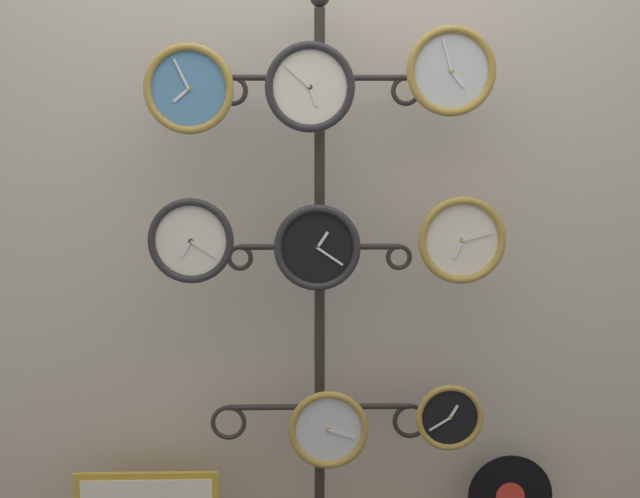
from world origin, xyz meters
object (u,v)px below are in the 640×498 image
at_px(display_stand, 320,402).
at_px(clock_middle_center, 317,247).
at_px(clock_top_center, 310,87).
at_px(clock_bottom_center, 328,429).
at_px(clock_middle_right, 462,240).
at_px(clock_bottom_right, 449,417).
at_px(clock_top_left, 189,89).
at_px(clock_top_right, 451,71).
at_px(clock_middle_left, 191,241).
at_px(vinyl_record, 510,496).

bearing_deg(display_stand, clock_middle_center, -95.26).
relative_size(clock_top_center, clock_bottom_center, 1.06).
height_order(clock_middle_right, clock_bottom_right, clock_middle_right).
height_order(clock_top_left, clock_top_right, clock_top_right).
distance_m(clock_top_right, clock_middle_left, 0.98).
height_order(clock_top_left, clock_bottom_right, clock_top_left).
bearing_deg(clock_middle_center, clock_top_right, 4.53).
height_order(clock_bottom_right, vinyl_record, clock_bottom_right).
relative_size(clock_middle_center, clock_bottom_center, 1.05).
bearing_deg(clock_top_right, clock_middle_center, -175.47).
height_order(display_stand, clock_middle_center, display_stand).
distance_m(clock_top_center, clock_bottom_right, 1.17).
xyz_separation_m(display_stand, vinyl_record, (0.66, -0.00, -0.34)).
bearing_deg(vinyl_record, display_stand, 179.68).
height_order(display_stand, clock_top_right, display_stand).
relative_size(clock_top_center, clock_middle_right, 0.99).
bearing_deg(clock_middle_left, display_stand, 15.26).
xyz_separation_m(clock_top_right, clock_middle_center, (-0.42, -0.03, -0.56)).
bearing_deg(clock_middle_center, clock_bottom_center, -4.01).
bearing_deg(clock_top_left, clock_middle_right, 1.46).
height_order(display_stand, clock_top_center, display_stand).
bearing_deg(clock_middle_right, clock_top_right, 169.06).
relative_size(clock_middle_right, vinyl_record, 0.97).
xyz_separation_m(display_stand, clock_top_left, (-0.41, -0.11, 1.05)).
height_order(clock_top_right, clock_middle_right, clock_top_right).
relative_size(clock_top_center, clock_middle_center, 1.01).
bearing_deg(clock_top_left, clock_top_right, 2.14).
relative_size(clock_middle_center, vinyl_record, 0.94).
bearing_deg(clock_top_center, clock_middle_left, -179.44).
height_order(clock_top_right, clock_bottom_center, clock_top_right).
distance_m(display_stand, clock_middle_right, 0.74).
bearing_deg(clock_middle_left, clock_bottom_right, 0.66).
bearing_deg(clock_bottom_center, clock_top_left, 179.30).
xyz_separation_m(clock_top_center, clock_middle_center, (0.02, -0.00, -0.50)).
bearing_deg(clock_middle_center, vinyl_record, 9.16).
xyz_separation_m(clock_bottom_center, vinyl_record, (0.64, 0.11, -0.29)).
height_order(clock_top_left, clock_middle_left, clock_top_left).
distance_m(clock_top_left, clock_top_center, 0.38).
height_order(clock_top_left, clock_middle_center, clock_top_left).
xyz_separation_m(display_stand, clock_middle_center, (-0.01, -0.11, 0.55)).
height_order(clock_top_center, clock_bottom_center, clock_top_center).
xyz_separation_m(display_stand, clock_bottom_center, (0.03, -0.11, -0.05)).
bearing_deg(display_stand, clock_top_right, -10.80).
bearing_deg(clock_middle_center, clock_middle_left, -179.98).
bearing_deg(vinyl_record, clock_top_right, -163.32).
bearing_deg(clock_bottom_right, clock_top_right, 121.77).
xyz_separation_m(clock_top_center, vinyl_record, (0.70, 0.11, -1.40)).
distance_m(clock_top_left, clock_middle_right, 0.99).
bearing_deg(clock_bottom_center, clock_top_center, 174.04).
height_order(clock_top_right, clock_middle_center, clock_top_right).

